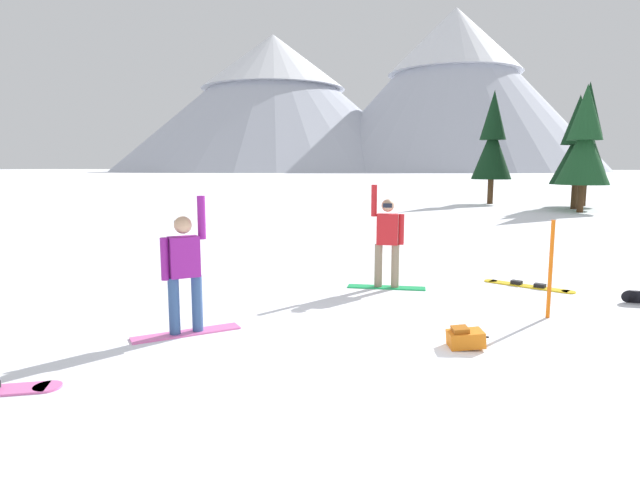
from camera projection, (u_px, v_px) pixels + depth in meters
ground_plane at (370, 361)px, 6.34m from camera, size 800.00×800.00×0.00m
snowboarder_foreground at (185, 271)px, 7.23m from camera, size 1.26×1.25×1.93m
snowboarder_midground at (387, 240)px, 10.01m from camera, size 1.51×0.47×1.99m
loose_snowboard_near_left at (528, 286)px, 10.23m from camera, size 1.70×0.89×0.09m
backpack_orange at (465, 338)px, 6.78m from camera, size 0.55×0.44×0.28m
trail_marker_pole at (551, 269)px, 8.04m from camera, size 0.06×0.06×1.53m
pine_tree_slender at (493, 143)px, 32.58m from camera, size 2.44×2.44×7.00m
pine_tree_short at (577, 147)px, 28.57m from camera, size 2.67×2.67×6.18m
pine_tree_young at (587, 139)px, 30.69m from camera, size 2.51×2.51×7.21m
pine_tree_broad at (584, 143)px, 26.40m from camera, size 2.60×2.60×6.41m
peak_east_ridge at (274, 101)px, 262.44m from camera, size 158.92×158.92×66.93m
peak_west_ridge at (454, 87)px, 245.48m from camera, size 137.00×137.00×74.96m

